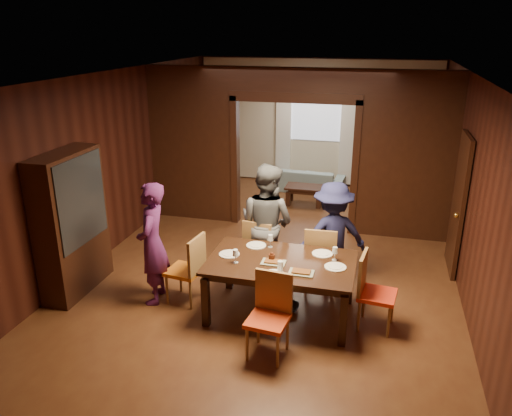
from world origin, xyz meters
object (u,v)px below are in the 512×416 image
(sofa, at_px, (306,180))
(coffee_table, at_px, (305,195))
(chair_right, at_px, (378,292))
(chair_near, at_px, (268,318))
(person_grey, at_px, (267,223))
(hutch, at_px, (71,224))
(chair_left, at_px, (184,268))
(dining_table, at_px, (281,288))
(chair_far_r, at_px, (321,257))
(chair_far_l, at_px, (262,249))
(person_navy, at_px, (332,236))
(person_purple, at_px, (152,244))

(sofa, relative_size, coffee_table, 2.16)
(chair_right, height_order, chair_near, same)
(person_grey, distance_m, hutch, 2.71)
(person_grey, relative_size, sofa, 1.02)
(chair_left, distance_m, chair_near, 1.63)
(coffee_table, relative_size, hutch, 0.40)
(chair_left, relative_size, hutch, 0.48)
(dining_table, xyz_separation_m, chair_left, (-1.32, 0.01, 0.10))
(chair_right, xyz_separation_m, chair_far_r, (-0.80, 0.83, 0.00))
(chair_far_l, xyz_separation_m, chair_far_r, (0.86, -0.06, 0.00))
(chair_far_r, height_order, chair_near, same)
(chair_far_r, relative_size, hutch, 0.48)
(chair_far_r, bearing_deg, sofa, -81.19)
(person_navy, relative_size, chair_left, 1.61)
(sofa, xyz_separation_m, chair_near, (0.54, -6.19, 0.23))
(person_grey, relative_size, chair_far_l, 1.82)
(chair_left, bearing_deg, sofa, 178.94)
(chair_near, bearing_deg, coffee_table, 100.95)
(chair_right, bearing_deg, chair_near, 133.84)
(coffee_table, relative_size, chair_far_r, 0.82)
(person_grey, distance_m, sofa, 4.44)
(person_grey, distance_m, chair_far_r, 0.90)
(person_purple, bearing_deg, person_grey, 114.51)
(chair_far_r, distance_m, hutch, 3.49)
(coffee_table, height_order, hutch, hutch)
(sofa, xyz_separation_m, dining_table, (0.50, -5.30, 0.13))
(chair_far_r, distance_m, chair_near, 1.76)
(person_purple, relative_size, chair_near, 1.73)
(chair_near, bearing_deg, chair_right, 43.49)
(person_navy, height_order, coffee_table, person_navy)
(person_navy, height_order, dining_table, person_navy)
(dining_table, distance_m, chair_near, 0.90)
(chair_near, xyz_separation_m, hutch, (-2.97, 0.84, 0.52))
(chair_far_r, xyz_separation_m, chair_near, (-0.37, -1.72, 0.00))
(sofa, xyz_separation_m, chair_far_r, (0.91, -4.48, 0.23))
(chair_right, relative_size, hutch, 0.48)
(hutch, bearing_deg, chair_left, 2.11)
(chair_far_r, bearing_deg, chair_right, 131.44)
(chair_near, relative_size, hutch, 0.48)
(chair_near, bearing_deg, sofa, 101.37)
(person_navy, height_order, chair_near, person_navy)
(person_navy, bearing_deg, person_grey, -21.61)
(chair_far_l, bearing_deg, chair_near, 115.07)
(dining_table, distance_m, chair_far_l, 1.00)
(person_navy, bearing_deg, chair_left, 3.06)
(person_navy, xyz_separation_m, chair_left, (-1.87, -0.93, -0.30))
(person_navy, relative_size, coffee_table, 1.95)
(coffee_table, xyz_separation_m, chair_far_r, (0.78, -3.50, 0.28))
(person_purple, distance_m, dining_table, 1.79)
(person_navy, relative_size, chair_right, 1.61)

